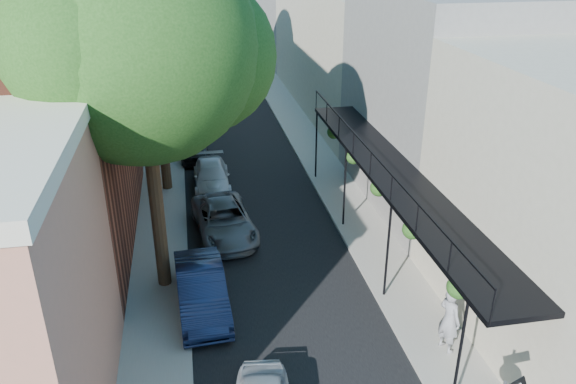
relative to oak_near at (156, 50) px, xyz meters
name	(u,v)px	position (x,y,z in m)	size (l,w,h in m)	color
road_surface	(227,112)	(3.37, 19.74, -7.87)	(6.00, 64.00, 0.01)	black
sidewalk_left	(167,115)	(-0.63, 19.74, -7.82)	(2.00, 64.00, 0.12)	gray
sidewalk_right	(286,109)	(7.37, 19.74, -7.82)	(2.00, 64.00, 0.12)	gray
buildings_left	(67,46)	(-5.93, 18.50, -2.94)	(10.10, 59.10, 12.00)	#B7765E
buildings_right	(362,42)	(12.36, 19.23, -3.45)	(9.80, 55.00, 10.00)	#B8AF98
oak_near	(156,50)	(0.00, 0.00, 0.00)	(7.48, 6.80, 11.42)	#392416
oak_mid	(162,34)	(-0.05, 7.97, -0.82)	(6.60, 6.00, 10.20)	#392416
parked_car_b	(201,290)	(0.77, -1.78, -7.18)	(1.49, 4.26, 1.40)	#131C3B
parked_car_c	(224,220)	(1.85, 2.95, -7.24)	(2.12, 4.60, 1.28)	#585A60
parked_car_d	(212,177)	(1.63, 7.57, -7.29)	(1.64, 4.04, 1.17)	silver
parked_car_e	(194,146)	(0.95, 11.78, -7.23)	(1.52, 3.78, 1.29)	black
pedestrian	(449,320)	(7.50, -5.11, -6.75)	(0.74, 0.48, 2.03)	gray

